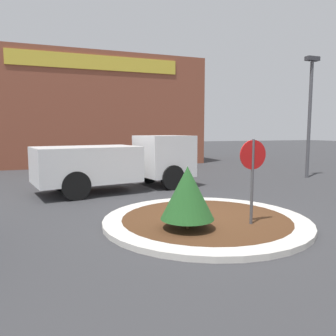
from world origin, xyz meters
The scene contains 7 objects.
ground_plane centered at (0.00, 0.00, 0.00)m, with size 120.00×120.00×0.00m, color #38383A.
traffic_island centered at (0.00, 0.00, 0.07)m, with size 5.17×5.17×0.13m.
stop_sign centered at (0.78, -0.84, 1.48)m, with size 0.69×0.07×2.14m.
island_shrub centered at (-0.80, -0.69, 0.95)m, with size 1.21×1.21×1.41m.
utility_truck centered at (-1.12, 5.32, 1.14)m, with size 6.45×3.28×2.13m.
storefront_building centered at (-0.70, 17.07, 3.71)m, with size 15.03×6.07×7.41m.
light_pole centered at (8.42, 5.64, 3.49)m, with size 0.70×0.30×5.89m.
Camera 1 is at (-3.64, -7.30, 2.32)m, focal length 35.00 mm.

